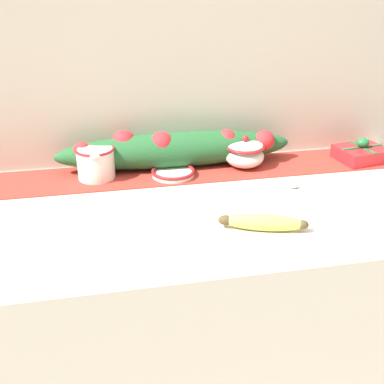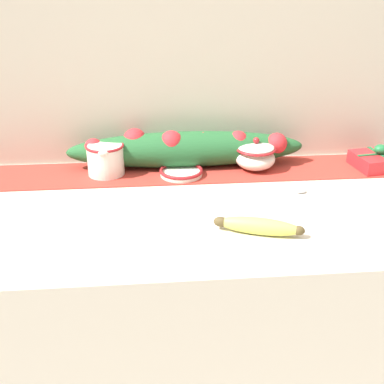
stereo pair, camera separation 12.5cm
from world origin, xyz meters
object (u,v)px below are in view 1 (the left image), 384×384
object	(u,v)px
spoon	(287,186)
cream_pitcher	(96,162)
banana	(263,222)
sugar_bowl	(245,153)
small_dish	(173,173)
gift_box	(361,153)

from	to	relation	value
spoon	cream_pitcher	bearing A→B (deg)	169.72
cream_pitcher	banana	size ratio (longest dim) A/B	0.63
sugar_bowl	spoon	bearing A→B (deg)	-67.03
small_dish	banana	world-z (taller)	banana
cream_pitcher	gift_box	world-z (taller)	cream_pitcher
sugar_bowl	banana	bearing A→B (deg)	-100.76
sugar_bowl	banana	size ratio (longest dim) A/B	0.59
cream_pitcher	banana	distance (m)	0.56
spoon	gift_box	size ratio (longest dim) A/B	1.11
banana	spoon	distance (m)	0.27
cream_pitcher	banana	xyz separation A→B (m)	(0.39, -0.40, -0.03)
banana	gift_box	world-z (taller)	gift_box
sugar_bowl	banana	distance (m)	0.41
cream_pitcher	sugar_bowl	world-z (taller)	sugar_bowl
small_dish	gift_box	world-z (taller)	gift_box
banana	spoon	size ratio (longest dim) A/B	1.16
gift_box	cream_pitcher	bearing A→B (deg)	178.47
banana	spoon	xyz separation A→B (m)	(0.15, 0.22, -0.02)
small_dish	spoon	bearing A→B (deg)	-25.54
cream_pitcher	gift_box	distance (m)	0.86
sugar_bowl	gift_box	bearing A→B (deg)	-3.21
sugar_bowl	small_dish	bearing A→B (deg)	-172.64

